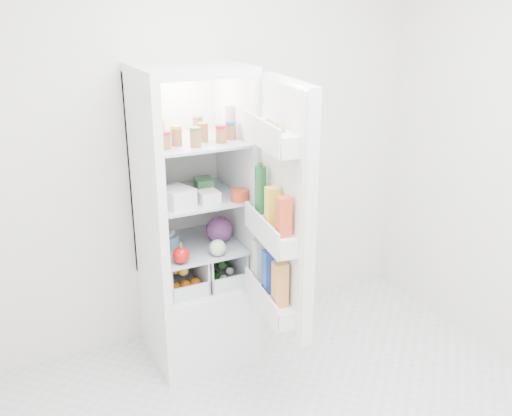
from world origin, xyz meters
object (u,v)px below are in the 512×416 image
red_cabbage (219,230)px  fridge_door (281,214)px  refrigerator (193,252)px  mushroom_bowl (167,240)px

red_cabbage → fridge_door: (0.13, -0.54, 0.26)m
refrigerator → mushroom_bowl: bearing=-176.8°
mushroom_bowl → fridge_door: 0.82m
refrigerator → fridge_door: 0.81m
refrigerator → red_cabbage: refrigerator is taller
refrigerator → mushroom_bowl: refrigerator is taller
red_cabbage → fridge_door: size_ratio=0.12×
red_cabbage → mushroom_bowl: (-0.30, 0.09, -0.05)m
refrigerator → mushroom_bowl: 0.20m
refrigerator → fridge_door: (0.26, -0.64, 0.43)m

